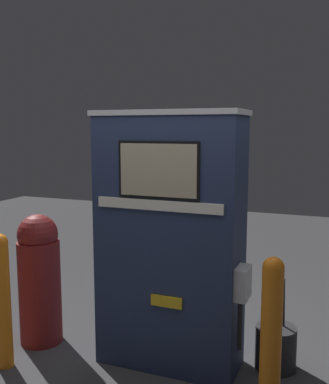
# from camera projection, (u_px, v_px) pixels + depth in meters

# --- Properties ---
(ground_plane) EXTENTS (14.00, 14.00, 0.00)m
(ground_plane) POSITION_uv_depth(u_px,v_px,m) (159.00, 376.00, 3.40)
(ground_plane) COLOR #38383A
(gas_pump) EXTENTS (1.20, 0.49, 1.99)m
(gas_pump) POSITION_uv_depth(u_px,v_px,m) (170.00, 240.00, 3.47)
(gas_pump) COLOR #232D4C
(gas_pump) RESTS_ON ground_plane
(safety_bollard) EXTENTS (0.13, 0.13, 1.11)m
(safety_bollard) POSITION_uv_depth(u_px,v_px,m) (271.00, 342.00, 2.71)
(safety_bollard) COLOR orange
(safety_bollard) RESTS_ON ground_plane
(trash_bin) EXTENTS (0.36, 0.36, 1.14)m
(trash_bin) POSITION_uv_depth(u_px,v_px,m) (39.00, 277.00, 3.88)
(trash_bin) COLOR maroon
(trash_bin) RESTS_ON ground_plane
(safety_bollard_far) EXTENTS (0.13, 0.13, 1.07)m
(safety_bollard_far) POSITION_uv_depth(u_px,v_px,m) (2.00, 298.00, 3.47)
(safety_bollard_far) COLOR orange
(safety_bollard_far) RESTS_ON ground_plane
(squeegee_bucket) EXTENTS (0.32, 0.32, 0.75)m
(squeegee_bucket) POSITION_uv_depth(u_px,v_px,m) (276.00, 347.00, 3.50)
(squeegee_bucket) COLOR #262628
(squeegee_bucket) RESTS_ON ground_plane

